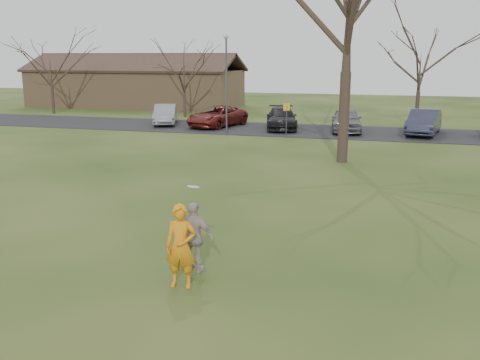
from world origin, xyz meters
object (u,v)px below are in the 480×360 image
(car_2, at_px, (217,116))
(lamp_post, at_px, (226,71))
(car_4, at_px, (346,120))
(player_defender, at_px, (181,246))
(building, at_px, (136,86))
(car_3, at_px, (281,118))
(big_tree, at_px, (349,8))
(car_1, at_px, (165,114))
(catching_play, at_px, (194,237))
(car_5, at_px, (424,122))

(car_2, distance_m, lamp_post, 4.55)
(car_4, bearing_deg, car_2, 172.55)
(player_defender, height_order, car_4, player_defender)
(building, distance_m, lamp_post, 20.99)
(car_3, relative_size, big_tree, 0.35)
(car_4, bearing_deg, car_1, 172.19)
(player_defender, distance_m, big_tree, 16.33)
(catching_play, bearing_deg, lamp_post, 105.04)
(car_2, relative_size, big_tree, 0.37)
(car_4, height_order, lamp_post, lamp_post)
(car_3, bearing_deg, building, 131.09)
(car_5, bearing_deg, car_3, -170.69)
(big_tree, bearing_deg, car_2, 132.79)
(car_1, bearing_deg, car_3, -20.54)
(car_2, height_order, lamp_post, lamp_post)
(lamp_post, relative_size, big_tree, 0.45)
(car_5, bearing_deg, car_1, -170.43)
(lamp_post, bearing_deg, car_1, 151.70)
(building, height_order, lamp_post, lamp_post)
(car_1, xyz_separation_m, car_4, (12.98, -0.38, 0.07))
(player_defender, height_order, car_5, player_defender)
(catching_play, xyz_separation_m, building, (-19.93, 37.56, 0.92))
(car_2, distance_m, big_tree, 15.39)
(car_1, height_order, car_5, car_5)
(big_tree, bearing_deg, building, 133.73)
(car_3, xyz_separation_m, building, (-17.05, 12.65, 1.17))
(car_5, xyz_separation_m, building, (-26.23, 12.89, 1.11))
(car_1, relative_size, catching_play, 2.20)
(car_2, xyz_separation_m, car_4, (8.97, -0.21, 0.07))
(car_1, relative_size, car_4, 0.94)
(car_5, bearing_deg, car_4, -169.26)
(car_1, height_order, building, building)
(car_2, xyz_separation_m, building, (-12.45, 12.68, 1.18))
(car_2, height_order, car_5, car_5)
(player_defender, xyz_separation_m, building, (-19.77, 37.99, 1.00))
(car_1, xyz_separation_m, lamp_post, (5.56, -3.00, 3.21))
(car_5, xyz_separation_m, lamp_post, (-12.23, -2.61, 3.14))
(lamp_post, bearing_deg, building, 132.09)
(player_defender, height_order, catching_play, catching_play)
(car_1, height_order, car_3, car_3)
(car_2, relative_size, car_4, 1.11)
(car_1, bearing_deg, car_5, -20.81)
(player_defender, height_order, car_1, player_defender)
(car_1, xyz_separation_m, car_2, (4.01, -0.17, -0.00))
(car_4, distance_m, building, 25.02)
(car_4, distance_m, big_tree, 11.86)
(car_4, bearing_deg, lamp_post, -166.71)
(player_defender, relative_size, building, 0.09)
(car_3, relative_size, lamp_post, 0.79)
(player_defender, relative_size, car_3, 0.38)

